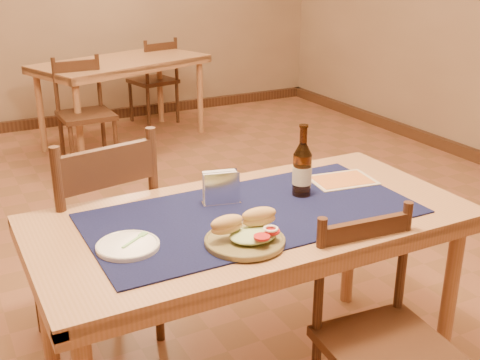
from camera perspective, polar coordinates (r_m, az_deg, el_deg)
name	(u,v)px	position (r m, az deg, el deg)	size (l,w,h in m)	color
room	(166,12)	(2.75, -7.04, 15.52)	(6.04, 7.04, 2.84)	brown
main_table	(252,234)	(2.24, 1.19, -5.18)	(1.60, 0.80, 0.75)	#A5734D
placemat	(253,213)	(2.20, 1.21, -3.18)	(1.20, 0.60, 0.01)	#11143E
baseboard	(177,281)	(3.17, -5.96, -9.51)	(6.00, 7.00, 0.10)	#432818
back_table	(122,69)	(5.50, -11.14, 10.27)	(1.65, 1.20, 0.75)	#A5734D
chair_main_far	(96,237)	(2.63, -13.48, -5.24)	(0.54, 0.54, 1.00)	#432818
chair_main_near	(381,337)	(2.13, 13.24, -14.29)	(0.43, 0.43, 0.85)	#432818
chair_back_near	(85,112)	(4.96, -14.53, 6.30)	(0.41, 0.41, 0.87)	#432818
chair_back_far	(155,79)	(6.14, -8.07, 9.43)	(0.47, 0.47, 0.86)	#432818
sandwich_plate	(247,235)	(1.97, 0.62, -5.21)	(0.27, 0.27, 0.10)	brown
side_plate	(128,245)	(1.98, -10.59, -6.11)	(0.21, 0.21, 0.02)	white
fork	(136,239)	(2.00, -9.80, -5.50)	(0.11, 0.08, 0.00)	#7ACA6F
beer_bottle	(302,169)	(2.34, 5.91, 1.00)	(0.08, 0.08, 0.28)	#4D280D
napkin_holder	(221,189)	(2.26, -1.81, -0.82)	(0.15, 0.08, 0.13)	white
menu_card	(342,180)	(2.54, 9.65, 0.00)	(0.29, 0.23, 0.01)	beige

